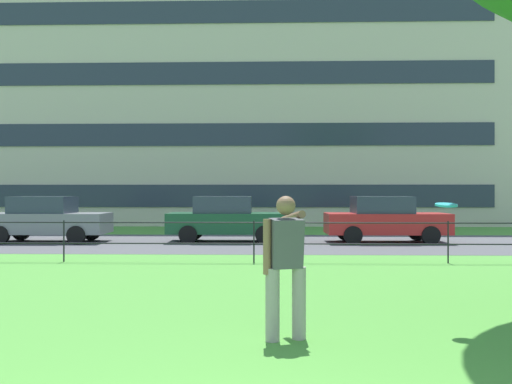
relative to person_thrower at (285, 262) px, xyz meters
name	(u,v)px	position (x,y,z in m)	size (l,w,h in m)	color
street_strip	(260,243)	(-0.61, 12.49, -0.88)	(80.00, 7.21, 0.01)	#4C4C51
park_fence	(254,234)	(-0.61, 7.19, -0.21)	(36.78, 0.04, 1.00)	black
person_thrower	(285,262)	(0.00, 0.00, 0.00)	(0.49, 0.85, 1.64)	gray
frisbee	(446,205)	(2.00, 0.64, 0.64)	(0.30, 0.30, 0.06)	#2DB2C6
car_grey_far_left	(47,219)	(-7.78, 12.57, -0.10)	(4.02, 1.86, 1.54)	slate
car_dark_green_right	(227,219)	(-1.74, 12.90, -0.10)	(4.02, 1.85, 1.54)	#194C2D
car_red_left	(385,219)	(3.56, 12.78, -0.10)	(4.04, 1.89, 1.54)	red
apartment_building_background	(195,89)	(-4.77, 26.96, 6.83)	(36.52, 10.99, 15.41)	beige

